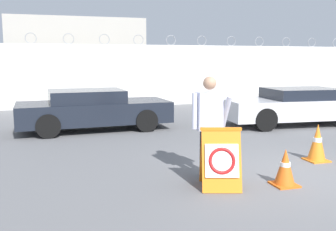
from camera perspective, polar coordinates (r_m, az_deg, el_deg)
ground_plane at (r=7.48m, az=19.82°, el=-8.27°), size 90.00×90.00×0.00m
perimeter_wall at (r=17.46m, az=-1.99°, el=6.18°), size 36.00×0.30×3.22m
building_block at (r=21.83m, az=-13.83°, el=8.17°), size 6.60×6.56×4.13m
barricade_sign at (r=6.20m, az=8.04°, el=-6.48°), size 0.79×0.80×1.01m
security_guard at (r=6.63m, az=6.29°, el=-0.90°), size 0.64×0.39×1.81m
traffic_cone_near at (r=6.60m, az=17.41°, el=-7.55°), size 0.40×0.40×0.63m
traffic_cone_mid at (r=8.38m, az=21.79°, el=-3.85°), size 0.43×0.43×0.78m
parked_car_front_coupe at (r=11.44m, az=-11.35°, el=0.93°), size 4.53×2.11×1.21m
parked_car_rear_sedan at (r=12.79m, az=18.93°, el=1.42°), size 4.77×2.15×1.18m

